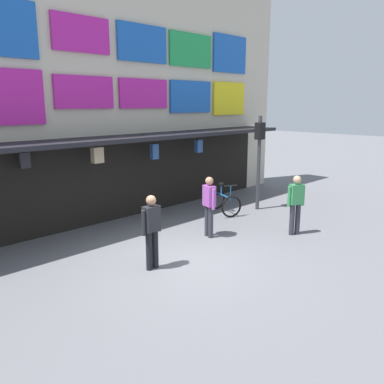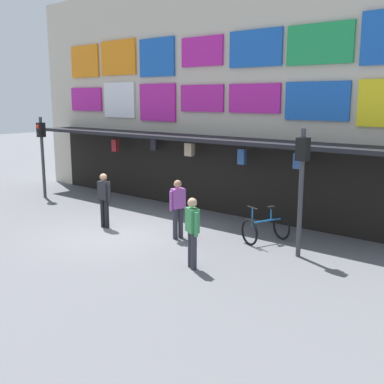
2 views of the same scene
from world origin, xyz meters
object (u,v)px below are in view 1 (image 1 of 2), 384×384
Objects in this scene: traffic_light_far at (259,148)px; pedestrian_in_blue at (296,202)px; pedestrian_in_black at (209,203)px; bicycle_parked at (223,202)px; pedestrian_in_white at (152,228)px.

traffic_light_far is 1.90× the size of pedestrian_in_blue.
bicycle_parked is at bearing 31.20° from pedestrian_in_black.
bicycle_parked is at bearing 84.80° from pedestrian_in_blue.
pedestrian_in_black is (-3.34, -0.79, -1.19)m from traffic_light_far.
bicycle_parked is (-1.24, 0.48, -1.75)m from traffic_light_far.
pedestrian_in_white is (-4.58, -1.85, 0.55)m from bicycle_parked.
pedestrian_in_white is at bearing 167.11° from pedestrian_in_blue.
traffic_light_far is at bearing -20.95° from bicycle_parked.
pedestrian_in_blue and pedestrian_in_black have the same top height.
pedestrian_in_blue is at bearing -95.20° from bicycle_parked.
bicycle_parked is at bearing 21.98° from pedestrian_in_white.
traffic_light_far is 3.63m from pedestrian_in_black.
pedestrian_in_blue is 1.00× the size of pedestrian_in_black.
pedestrian_in_blue reaches higher than bicycle_parked.
bicycle_parked is 0.80× the size of pedestrian_in_white.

